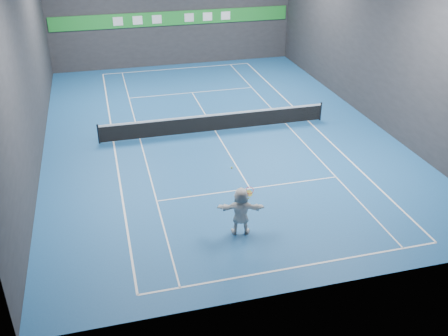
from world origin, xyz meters
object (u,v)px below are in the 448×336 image
object	(u,v)px
tennis_ball	(232,168)
tennis_net	(215,122)
player	(241,211)
tennis_racket	(249,192)

from	to	relation	value
tennis_ball	tennis_net	bearing A→B (deg)	79.83
player	tennis_racket	distance (m)	0.82
player	tennis_ball	distance (m)	1.89
player	tennis_racket	size ratio (longest dim) A/B	3.32
player	tennis_net	size ratio (longest dim) A/B	0.15
tennis_ball	player	bearing A→B (deg)	-5.64
tennis_ball	tennis_racket	xyz separation A→B (m)	(0.67, 0.01, -1.10)
tennis_net	tennis_racket	xyz separation A→B (m)	(-1.01, -9.38, 1.18)
tennis_racket	tennis_net	bearing A→B (deg)	83.86
tennis_ball	tennis_racket	distance (m)	1.29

